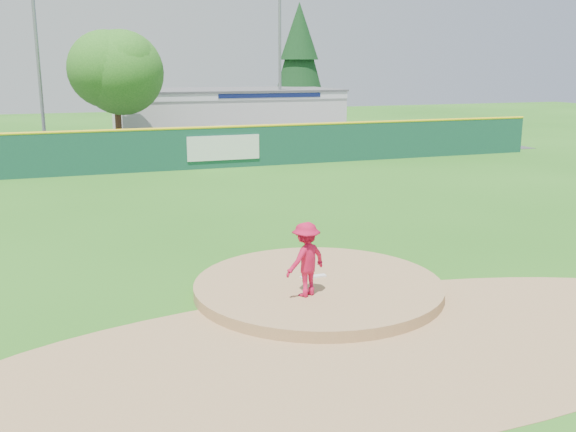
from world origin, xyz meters
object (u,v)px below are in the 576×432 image
object	(u,v)px
pool_building_grp	(226,113)
deciduous_tree	(115,72)
pitcher	(306,259)
light_pole_right	(280,56)
light_pole_left	(37,44)
van	(231,137)
conifer_tree	(299,57)

from	to	relation	value
pool_building_grp	deciduous_tree	distance (m)	11.01
pitcher	light_pole_right	size ratio (longest dim) A/B	0.16
light_pole_left	light_pole_right	distance (m)	15.14
deciduous_tree	light_pole_right	world-z (taller)	light_pole_right
deciduous_tree	van	bearing A→B (deg)	-6.03
deciduous_tree	conifer_tree	distance (m)	18.63
pitcher	pool_building_grp	bearing A→B (deg)	-125.33
pitcher	conifer_tree	size ratio (longest dim) A/B	0.16
light_pole_right	pool_building_grp	bearing A→B (deg)	135.05
deciduous_tree	conifer_tree	bearing A→B (deg)	36.25
light_pole_left	van	bearing A→B (deg)	-14.45
van	deciduous_tree	distance (m)	7.44
pitcher	van	distance (m)	25.52
deciduous_tree	light_pole_right	size ratio (longest dim) A/B	0.74
pool_building_grp	pitcher	bearing A→B (deg)	-101.36
van	deciduous_tree	size ratio (longest dim) A/B	0.74
pitcher	conifer_tree	distance (m)	39.40
van	light_pole_left	distance (m)	11.94
pitcher	light_pole_left	xyz separation A→B (m)	(-5.43, 27.71, 5.02)
van	pitcher	bearing A→B (deg)	-172.89
pitcher	light_pole_left	distance (m)	28.68
van	conifer_tree	bearing A→B (deg)	-18.18
pool_building_grp	deciduous_tree	bearing A→B (deg)	-138.84
deciduous_tree	light_pole_right	distance (m)	11.75
conifer_tree	pool_building_grp	bearing A→B (deg)	-150.22
pitcher	deciduous_tree	bearing A→B (deg)	-110.78
van	light_pole_right	xyz separation A→B (m)	(4.63, 4.67, 4.76)
pitcher	van	size ratio (longest dim) A/B	0.29
light_pole_left	pool_building_grp	bearing A→B (deg)	22.60
light_pole_right	pitcher	bearing A→B (deg)	-107.85
pool_building_grp	conifer_tree	bearing A→B (deg)	29.78
pool_building_grp	light_pole_right	size ratio (longest dim) A/B	1.52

